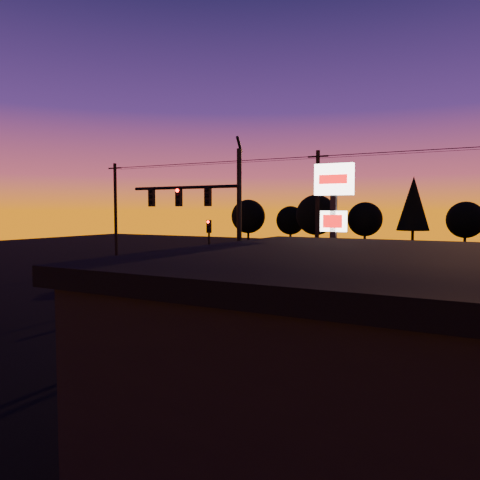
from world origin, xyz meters
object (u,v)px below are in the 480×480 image
Objects in this scene: bollard at (112,306)px; suv_parked at (293,362)px; traffic_signal_mast at (211,212)px; car_mid at (250,283)px; car_left at (129,274)px; secondary_signal at (209,241)px; pylon_sign at (334,213)px; car_right at (340,291)px.

suv_parked is at bearing -20.38° from bollard.
car_mid is (-0.04, 4.29, -4.22)m from traffic_signal_mast.
car_left reaches higher than bollard.
bollard is at bearing 148.46° from car_mid.
car_mid is at bearing -33.40° from secondary_signal.
pylon_sign is 1.56× the size of car_mid.
bollard is 0.17× the size of car_right.
car_left is (-6.06, 7.92, 0.20)m from bollard.
pylon_sign is 7.67× the size of bollard.
traffic_signal_mast is 1.97× the size of secondary_signal.
secondary_signal is 5.94m from car_left.
pylon_sign reaches higher than bollard.
pylon_sign is at bearing -136.13° from car_left.
secondary_signal is at bearing 97.69° from bollard.
traffic_signal_mast reaches higher than suv_parked.
suv_parked is at bearing 23.75° from car_right.
secondary_signal is 11.35m from bollard.
traffic_signal_mast is 9.68× the size of bollard.
traffic_signal_mast is at bearing 172.42° from car_mid.
traffic_signal_mast is 1.90× the size of suv_parked.
suv_parked is at bearing -85.45° from pylon_sign.
bollard is (1.49, -10.99, -2.42)m from secondary_signal.
traffic_signal_mast is at bearing 45.71° from bollard.
car_mid is (3.38, 7.79, 0.27)m from bollard.
secondary_signal is 15.75m from pylon_sign.
traffic_signal_mast is 11.30m from car_left.
suv_parked is at bearing -148.69° from car_left.
car_right reaches higher than suv_parked.
car_right reaches higher than car_mid.
car_left is 0.87× the size of car_mid.
secondary_signal is 19.63m from suv_parked.
car_right is (8.89, 7.49, 0.31)m from bollard.
pylon_sign reaches higher than car_right.
pylon_sign is 10.70m from car_mid.
pylon_sign is 1.30× the size of car_right.
car_mid is (4.86, -3.21, -2.14)m from secondary_signal.
car_right reaches higher than bollard.
secondary_signal reaches higher than suv_parked.
car_left is 0.84× the size of suv_parked.
traffic_signal_mast reaches higher than car_left.
secondary_signal reaches higher than car_right.
traffic_signal_mast is 2.26× the size of car_left.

